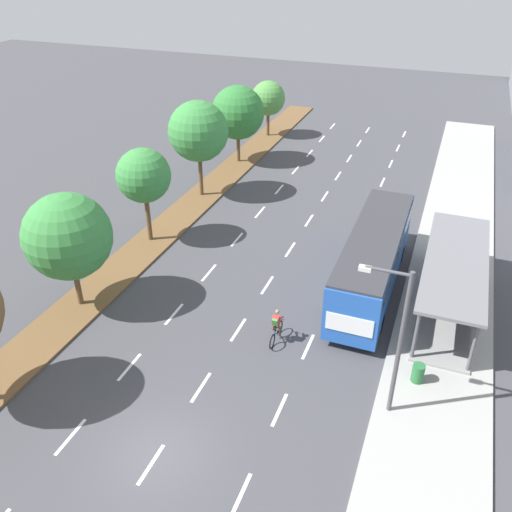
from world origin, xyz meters
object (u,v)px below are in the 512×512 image
Objects in this scene: median_tree_farthest at (268,98)px; trash_bin at (418,373)px; median_tree_second at (68,236)px; streetlight at (397,335)px; bus_shelter at (458,280)px; cyclist at (276,327)px; median_tree_fourth at (198,131)px; median_tree_third at (144,176)px; median_tree_fifth at (238,113)px; bus at (373,255)px.

median_tree_farthest reaches higher than trash_bin.
median_tree_second is 7.10× the size of trash_bin.
median_tree_second is 0.93× the size of streetlight.
cyclist is (-7.57, -5.33, -1.08)m from bus_shelter.
median_tree_fourth is (-10.37, 13.49, 4.02)m from cyclist.
median_tree_third is (-17.98, 0.97, 2.46)m from bus_shelter.
median_tree_fifth is (-0.02, 14.36, -0.17)m from median_tree_third.
median_tree_fourth is at bearing 150.93° from bus.
median_tree_fourth is (-17.94, 8.15, 2.94)m from bus_shelter.
streetlight is at bearing -29.20° from median_tree_third.
streetlight reaches higher than median_tree_second.
median_tree_fifth is 1.24× the size of median_tree_farthest.
median_tree_fourth is 1.10× the size of median_tree_fifth.
median_tree_fifth is at bearing 90.52° from median_tree_fourth.
median_tree_third is 6.87× the size of trash_bin.
streetlight is at bearing -104.94° from bus_shelter.
bus_shelter is 8.42m from streetlight.
median_tree_third is at bearing 176.91° from bus_shelter.
streetlight is (15.76, -1.69, -0.13)m from median_tree_second.
streetlight reaches higher than bus_shelter.
median_tree_second is at bearing -178.80° from trash_bin.
cyclist is at bearing -69.48° from median_tree_farthest.
cyclist is 10.83m from median_tree_second.
bus is at bearing -47.11° from median_tree_fifth.
bus_shelter is 19.92m from median_tree_fourth.
bus_shelter is 1.98× the size of median_tree_farthest.
median_tree_third reaches higher than trash_bin.
median_tree_fourth is at bearing 89.63° from median_tree_third.
median_tree_fourth reaches higher than median_tree_fifth.
median_tree_farthest is at bearing 90.21° from median_tree_fourth.
median_tree_fifth reaches higher than median_tree_third.
median_tree_fourth is at bearing 90.27° from median_tree_second.
median_tree_third is 14.37m from median_tree_fifth.
streetlight is at bearing -25.21° from cyclist.
bus_shelter is at bearing 19.17° from median_tree_second.
cyclist reaches higher than trash_bin.
trash_bin is (16.91, -28.38, -2.98)m from median_tree_farthest.
median_tree_third is at bearing 90.91° from median_tree_second.
median_tree_farthest reaches higher than bus.
median_tree_third reaches higher than bus_shelter.
median_tree_fourth is (0.05, 7.18, 0.48)m from median_tree_third.
median_tree_farthest is (-10.42, 27.85, 2.77)m from cyclist.
cyclist is at bearing -63.21° from median_tree_fifth.
cyclist is 6.78m from streetlight.
streetlight is at bearing -62.43° from median_tree_farthest.
trash_bin is at bearing -22.00° from median_tree_third.
bus is 13.28× the size of trash_bin.
median_tree_third is 1.17× the size of median_tree_farthest.
bus is 1.93× the size of median_tree_third.
cyclist is at bearing -119.17° from bus.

